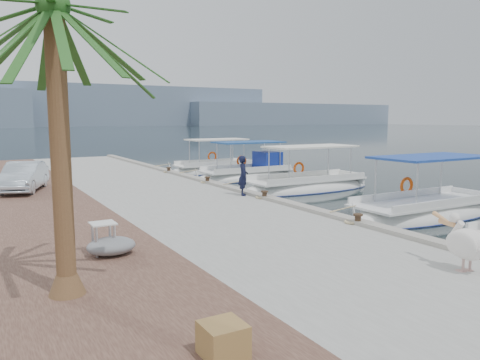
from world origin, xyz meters
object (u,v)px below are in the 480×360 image
object	(u,v)px
fishing_caique_b	(425,214)
parked_car	(23,177)
fishing_caique_e	(215,171)
fisherman	(243,176)
date_palm	(53,9)
fishing_caique_d	(248,176)
pelican	(467,243)
fishing_caique_c	(307,188)

from	to	relation	value
fishing_caique_b	parked_car	xyz separation A→B (m)	(-12.36, 10.55, 0.99)
fishing_caique_e	fisherman	xyz separation A→B (m)	(-4.45, -11.34, 1.17)
date_palm	parked_car	xyz separation A→B (m)	(0.53, 13.28, -4.24)
fishing_caique_d	pelican	world-z (taller)	fishing_caique_d
fishing_caique_b	fishing_caique_c	distance (m)	7.17
parked_car	fishing_caique_d	bearing A→B (deg)	27.06
fishing_caique_b	fishing_caique_d	distance (m)	12.26
fishing_caique_b	pelican	bearing A→B (deg)	-135.97
fishing_caique_d	parked_car	distance (m)	12.29
fishing_caique_b	fishing_caique_c	size ratio (longest dim) A/B	0.96
fishing_caique_c	date_palm	size ratio (longest dim) A/B	1.31
date_palm	parked_car	world-z (taller)	date_palm
fishing_caique_c	parked_car	xyz separation A→B (m)	(-12.53, 3.38, 0.99)
fisherman	date_palm	world-z (taller)	date_palm
fishing_caique_b	fishing_caique_d	world-z (taller)	same
fishing_caique_d	date_palm	bearing A→B (deg)	-130.20
fishing_caique_e	pelican	distance (m)	22.32
pelican	parked_car	xyz separation A→B (m)	(-6.74, 15.99, 0.03)
fisherman	parked_car	xyz separation A→B (m)	(-7.53, 5.65, -0.18)
fishing_caique_b	date_palm	xyz separation A→B (m)	(-12.89, -2.73, 5.24)
fishing_caique_c	parked_car	world-z (taller)	fishing_caique_c
fisherman	fishing_caique_b	bearing A→B (deg)	-110.77
fishing_caique_b	fisherman	distance (m)	6.99
fishing_caique_c	fisherman	bearing A→B (deg)	-155.63
fishing_caique_e	date_palm	xyz separation A→B (m)	(-12.51, -18.97, 5.24)
fishing_caique_c	pelican	xyz separation A→B (m)	(-5.79, -12.60, 0.96)
date_palm	fishing_caique_d	bearing A→B (deg)	49.80
pelican	date_palm	world-z (taller)	date_palm
date_palm	parked_car	distance (m)	13.95
fishing_caique_b	fishing_caique_c	world-z (taller)	same
fishing_caique_d	pelican	bearing A→B (deg)	-106.96
fishing_caique_b	fishing_caique_c	xyz separation A→B (m)	(0.17, 7.17, 0.00)
fishing_caique_e	fishing_caique_c	bearing A→B (deg)	-86.56
pelican	fishing_caique_c	bearing A→B (deg)	65.33
fishing_caique_e	pelican	world-z (taller)	fishing_caique_e
fishing_caique_c	parked_car	distance (m)	13.01
date_palm	fishing_caique_b	bearing A→B (deg)	11.96
fishing_caique_d	fisherman	bearing A→B (deg)	-122.07
parked_car	fishing_caique_c	bearing A→B (deg)	3.96
fishing_caique_d	date_palm	world-z (taller)	date_palm
fisherman	date_palm	size ratio (longest dim) A/B	0.28
date_palm	pelican	bearing A→B (deg)	-20.42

